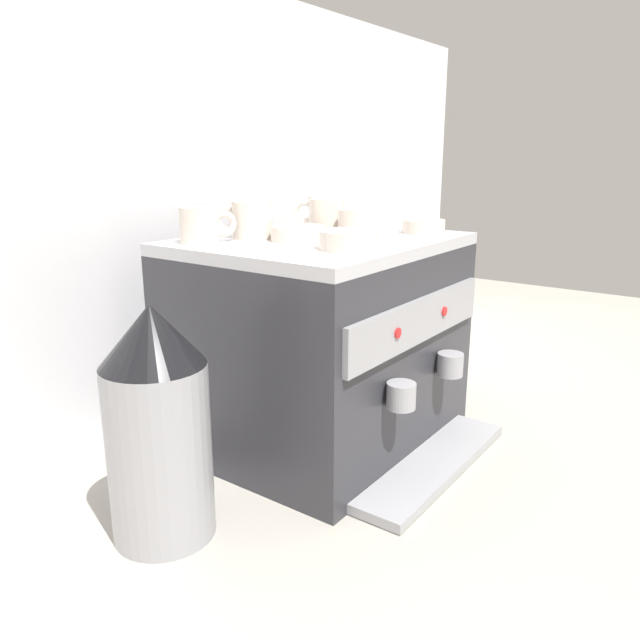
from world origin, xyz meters
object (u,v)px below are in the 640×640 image
ceramic_cup_4 (321,212)px  ceramic_bowl_0 (349,241)px  milk_pitcher (406,357)px  ceramic_cup_0 (201,225)px  coffee_grinder (158,424)px  ceramic_cup_2 (250,220)px  ceramic_bowl_2 (423,227)px  ceramic_cup_3 (329,217)px  espresso_machine (322,341)px  ceramic_bowl_1 (298,234)px  ceramic_cup_1 (354,224)px

ceramic_cup_4 → ceramic_bowl_0: 0.35m
milk_pitcher → ceramic_cup_0: bearing=166.5°
ceramic_cup_4 → coffee_grinder: (-0.62, -0.11, -0.30)m
ceramic_cup_2 → ceramic_bowl_2: (0.30, -0.26, -0.02)m
ceramic_cup_2 → ceramic_cup_3: same height
ceramic_cup_0 → ceramic_cup_4: ceramic_cup_4 is taller
ceramic_cup_3 → ceramic_bowl_0: 0.22m
ceramic_cup_0 → ceramic_cup_2: size_ratio=0.94×
ceramic_cup_2 → ceramic_bowl_2: ceramic_cup_2 is taller
espresso_machine → ceramic_bowl_1: (-0.07, 0.01, 0.25)m
ceramic_cup_0 → ceramic_bowl_0: 0.31m
espresso_machine → ceramic_bowl_0: 0.30m
ceramic_cup_0 → ceramic_cup_4: 0.35m
ceramic_cup_2 → milk_pitcher: bearing=-13.6°
ceramic_cup_3 → ceramic_bowl_2: (0.16, -0.15, -0.03)m
ceramic_cup_2 → ceramic_cup_4: ceramic_cup_2 is taller
ceramic_cup_3 → coffee_grinder: 0.60m
espresso_machine → ceramic_cup_1: ceramic_cup_1 is taller
ceramic_cup_3 → ceramic_bowl_1: 0.12m
coffee_grinder → milk_pitcher: bearing=0.5°
ceramic_bowl_2 → ceramic_cup_0: bearing=145.3°
ceramic_bowl_0 → ceramic_cup_3: bearing=45.3°
ceramic_cup_4 → ceramic_bowl_1: (-0.21, -0.09, -0.02)m
ceramic_cup_4 → milk_pitcher: bearing=-22.0°
ceramic_cup_1 → coffee_grinder: 0.59m
ceramic_cup_0 → ceramic_cup_4: size_ratio=1.09×
ceramic_bowl_2 → milk_pitcher: ceramic_bowl_2 is taller
ceramic_cup_4 → milk_pitcher: size_ratio=0.66×
ceramic_cup_2 → ceramic_bowl_1: (0.03, -0.11, -0.02)m
coffee_grinder → ceramic_bowl_2: bearing=-10.9°
ceramic_bowl_2 → milk_pitcher: bearing=34.5°
ceramic_cup_1 → ceramic_cup_2: bearing=125.5°
espresso_machine → ceramic_cup_0: (-0.21, 0.15, 0.27)m
ceramic_cup_4 → coffee_grinder: bearing=-169.5°
ceramic_bowl_1 → ceramic_bowl_2: 0.31m
ceramic_cup_3 → ceramic_bowl_0: (-0.15, -0.16, -0.02)m
ceramic_cup_1 → ceramic_cup_3: 0.08m
ceramic_cup_4 → ceramic_bowl_0: (-0.25, -0.25, -0.02)m
espresso_machine → ceramic_cup_4: 0.32m
ceramic_cup_0 → espresso_machine: bearing=-35.1°
ceramic_cup_2 → ceramic_bowl_1: bearing=-75.4°
ceramic_bowl_2 → ceramic_cup_4: bearing=104.2°
ceramic_cup_0 → ceramic_cup_3: ceramic_cup_3 is taller
ceramic_cup_0 → ceramic_cup_2: (0.11, -0.03, 0.00)m
ceramic_cup_2 → ceramic_bowl_0: (-0.01, -0.26, -0.02)m
ceramic_bowl_0 → milk_pitcher: (0.51, 0.14, -0.40)m
espresso_machine → ceramic_cup_4: ceramic_cup_4 is taller
ceramic_cup_2 → milk_pitcher: 0.67m
ceramic_cup_0 → ceramic_bowl_1: ceramic_cup_0 is taller
ceramic_cup_0 → ceramic_cup_2: ceramic_cup_2 is taller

